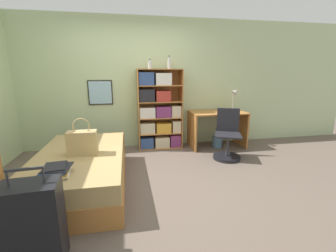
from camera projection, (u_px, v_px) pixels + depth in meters
ground_plane at (138, 181)px, 3.24m from camera, size 14.00×14.00×0.00m
wall_back at (132, 84)px, 4.55m from camera, size 10.00×0.09×2.60m
bed at (81, 169)px, 3.07m from camera, size 1.15×2.03×0.47m
handbag at (82, 142)px, 2.93m from camera, size 0.37×0.18×0.49m
book_stack_on_bed at (56, 171)px, 2.36m from camera, size 0.31×0.37×0.09m
suitcase at (33, 226)px, 1.75m from camera, size 0.45×0.31×0.84m
bookcase at (159, 112)px, 4.55m from camera, size 0.89×0.34×1.60m
bottle_green at (150, 65)px, 4.32m from camera, size 0.08×0.08×0.18m
bottle_brown at (169, 64)px, 4.40m from camera, size 0.07×0.07×0.25m
desk at (217, 123)px, 4.67m from camera, size 1.12×0.65×0.75m
desk_lamp at (235, 95)px, 4.61m from camera, size 0.20×0.15×0.49m
desk_chair at (227, 143)px, 4.07m from camera, size 0.57×0.57×0.90m
waste_bin at (217, 142)px, 4.70m from camera, size 0.21×0.21×0.24m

